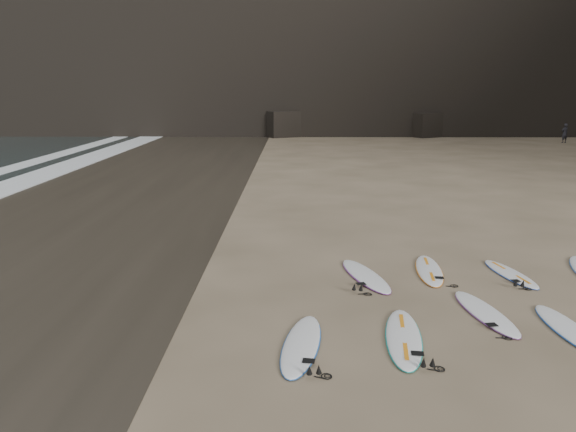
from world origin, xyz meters
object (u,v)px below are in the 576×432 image
(surfboard_1, at_px, (404,337))
(surfboard_5, at_px, (365,275))
(surfboard_6, at_px, (429,270))
(person_a, at_px, (565,133))
(surfboard_2, at_px, (485,312))
(surfboard_3, at_px, (569,329))
(surfboard_0, at_px, (301,344))
(surfboard_7, at_px, (510,273))

(surfboard_1, distance_m, surfboard_5, 3.64)
(surfboard_6, xyz_separation_m, person_a, (20.04, 35.24, 0.79))
(surfboard_2, distance_m, surfboard_3, 1.61)
(surfboard_6, bearing_deg, surfboard_2, -72.95)
(surfboard_0, distance_m, surfboard_6, 5.58)
(surfboard_1, relative_size, surfboard_6, 1.05)
(surfboard_0, bearing_deg, surfboard_6, 60.91)
(surfboard_3, bearing_deg, surfboard_2, 146.42)
(surfboard_5, distance_m, surfboard_6, 1.79)
(surfboard_1, relative_size, surfboard_3, 1.08)
(surfboard_1, height_order, surfboard_2, surfboard_1)
(surfboard_0, distance_m, person_a, 46.08)
(surfboard_0, height_order, surfboard_7, surfboard_0)
(surfboard_7, xyz_separation_m, person_a, (18.00, 35.50, 0.80))
(surfboard_7, relative_size, person_a, 1.41)
(surfboard_1, xyz_separation_m, person_a, (21.50, 39.33, 0.79))
(surfboard_2, xyz_separation_m, person_a, (19.51, 38.10, 0.79))
(surfboard_1, xyz_separation_m, surfboard_6, (1.45, 4.09, -0.00))
(person_a, bearing_deg, surfboard_2, 43.90)
(surfboard_1, bearing_deg, surfboard_3, 14.53)
(person_a, bearing_deg, surfboard_1, 42.37)
(surfboard_5, distance_m, person_a, 41.83)
(surfboard_3, xyz_separation_m, surfboard_6, (-1.91, 3.68, 0.00))
(surfboard_3, relative_size, surfboard_5, 0.93)
(surfboard_3, xyz_separation_m, surfboard_5, (-3.65, 3.22, 0.00))
(surfboard_3, bearing_deg, surfboard_1, -175.87)
(surfboard_3, relative_size, surfboard_6, 0.97)
(surfboard_7, bearing_deg, person_a, 52.82)
(surfboard_7, bearing_deg, surfboard_6, 162.31)
(surfboard_3, distance_m, person_a, 42.94)
(surfboard_0, bearing_deg, surfboard_5, 75.55)
(surfboard_6, relative_size, surfboard_7, 1.11)
(surfboard_1, bearing_deg, surfboard_6, 78.05)
(surfboard_7, distance_m, person_a, 39.82)
(surfboard_0, xyz_separation_m, surfboard_7, (5.47, 4.14, -0.01))
(surfboard_3, height_order, surfboard_5, surfboard_5)
(surfboard_3, height_order, person_a, person_a)
(surfboard_3, height_order, surfboard_7, surfboard_3)
(surfboard_2, distance_m, person_a, 42.81)
(surfboard_3, height_order, surfboard_6, surfboard_6)
(surfboard_7, height_order, person_a, person_a)
(surfboard_3, distance_m, surfboard_7, 3.42)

